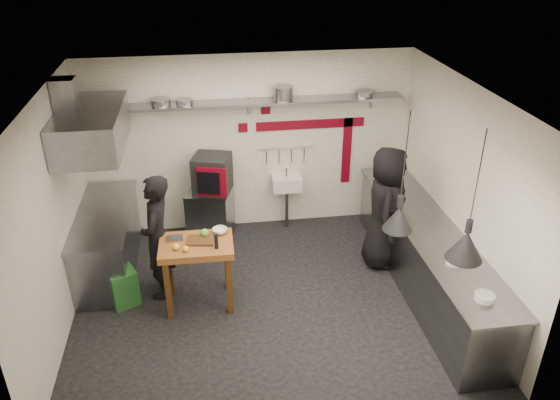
{
  "coord_description": "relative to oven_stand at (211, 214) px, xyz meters",
  "views": [
    {
      "loc": [
        -0.71,
        -5.78,
        4.53
      ],
      "look_at": [
        0.2,
        0.3,
        1.33
      ],
      "focal_mm": 35.0,
      "sensor_mm": 36.0,
      "label": 1
    }
  ],
  "objects": [
    {
      "name": "counter_left_top",
      "position": [
        -1.47,
        -0.72,
        0.52
      ],
      "size": [
        0.76,
        2.0,
        0.03
      ],
      "primitive_type": "cube",
      "color": "slate",
      "rests_on": "counter_left"
    },
    {
      "name": "red_tile_b",
      "position": [
        0.58,
        0.31,
        1.28
      ],
      "size": [
        0.14,
        0.02,
        0.14
      ],
      "primitive_type": "cube",
      "color": "#5E0615",
      "rests_on": "wall_back"
    },
    {
      "name": "utensil_rail",
      "position": [
        1.23,
        0.29,
        0.92
      ],
      "size": [
        0.9,
        0.02,
        0.02
      ],
      "primitive_type": "cylinder",
      "rotation": [
        0.0,
        1.57,
        0.0
      ],
      "color": "slate",
      "rests_on": "wall_back"
    },
    {
      "name": "chef_right",
      "position": [
        2.43,
        -1.1,
        0.5
      ],
      "size": [
        0.82,
        1.02,
        1.8
      ],
      "primitive_type": "imported",
      "rotation": [
        0.0,
        0.0,
        1.25
      ],
      "color": "black",
      "rests_on": "floor"
    },
    {
      "name": "oven_door",
      "position": [
        0.05,
        -0.3,
        0.69
      ],
      "size": [
        0.43,
        0.15,
        0.46
      ],
      "primitive_type": "cube",
      "rotation": [
        0.0,
        0.0,
        -0.29
      ],
      "color": "#5E0615",
      "rests_on": "combi_oven"
    },
    {
      "name": "small_bowl_right",
      "position": [
        2.78,
        -2.59,
        0.56
      ],
      "size": [
        0.25,
        0.25,
        0.05
      ],
      "primitive_type": "cylinder",
      "rotation": [
        0.0,
        0.0,
        0.3
      ],
      "color": "silver",
      "rests_on": "counter_right_top"
    },
    {
      "name": "red_band_vert",
      "position": [
        2.23,
        0.31,
        0.8
      ],
      "size": [
        0.14,
        0.02,
        1.1
      ],
      "primitive_type": "cube",
      "color": "#5E0615",
      "rests_on": "wall_back"
    },
    {
      "name": "heat_lamp_near",
      "position": [
        2.05,
        -2.52,
        1.71
      ],
      "size": [
        0.43,
        0.43,
        1.39
      ],
      "primitive_type": null,
      "rotation": [
        0.0,
        0.0,
        -0.32
      ],
      "color": "black",
      "rests_on": "ceiling"
    },
    {
      "name": "counter_right_top",
      "position": [
        2.83,
        -1.77,
        0.52
      ],
      "size": [
        0.76,
        3.9,
        0.03
      ],
      "primitive_type": "cube",
      "color": "slate",
      "rests_on": "counter_right"
    },
    {
      "name": "wall_front",
      "position": [
        0.68,
        -3.87,
        1.0
      ],
      "size": [
        5.0,
        0.04,
        2.8
      ],
      "primitive_type": "cube",
      "color": "white",
      "rests_on": "floor"
    },
    {
      "name": "oven_stand",
      "position": [
        0.0,
        0.0,
        0.0
      ],
      "size": [
        0.79,
        0.75,
        0.8
      ],
      "primitive_type": "cube",
      "rotation": [
        0.0,
        0.0,
        -0.29
      ],
      "color": "slate",
      "rests_on": "floor"
    },
    {
      "name": "wall_back",
      "position": [
        0.68,
        0.33,
        1.0
      ],
      "size": [
        5.0,
        0.04,
        2.8
      ],
      "primitive_type": "cube",
      "color": "white",
      "rests_on": "floor"
    },
    {
      "name": "sink_drain",
      "position": [
        1.23,
        0.11,
        -0.06
      ],
      "size": [
        0.06,
        0.06,
        0.66
      ],
      "primitive_type": "cylinder",
      "color": "slate",
      "rests_on": "floor"
    },
    {
      "name": "oven_glass",
      "position": [
        -0.0,
        -0.33,
        0.69
      ],
      "size": [
        0.32,
        0.11,
        0.34
      ],
      "primitive_type": "cube",
      "rotation": [
        0.0,
        0.0,
        -0.29
      ],
      "color": "black",
      "rests_on": "oven_door"
    },
    {
      "name": "shelf_bracket_right",
      "position": [
        2.58,
        0.3,
        1.62
      ],
      "size": [
        0.04,
        0.06,
        0.24
      ],
      "primitive_type": "cube",
      "color": "slate",
      "rests_on": "wall_back"
    },
    {
      "name": "shelf_bracket_mid",
      "position": [
        0.68,
        0.3,
        1.62
      ],
      "size": [
        0.04,
        0.06,
        0.24
      ],
      "primitive_type": "cube",
      "color": "slate",
      "rests_on": "wall_back"
    },
    {
      "name": "plate_stack",
      "position": [
        2.8,
        -3.28,
        0.56
      ],
      "size": [
        0.25,
        0.25,
        0.07
      ],
      "primitive_type": "cylinder",
      "rotation": [
        0.0,
        0.0,
        0.19
      ],
      "color": "silver",
      "rests_on": "counter_right_top"
    },
    {
      "name": "prep_table",
      "position": [
        -0.21,
        -1.67,
        0.06
      ],
      "size": [
        0.93,
        0.66,
        0.92
      ],
      "primitive_type": null,
      "rotation": [
        0.0,
        0.0,
        -0.02
      ],
      "color": "brown",
      "rests_on": "floor"
    },
    {
      "name": "lemon_a",
      "position": [
        -0.45,
        -1.79,
        0.56
      ],
      "size": [
        0.11,
        0.11,
        0.09
      ],
      "primitive_type": "sphere",
      "rotation": [
        0.0,
        0.0,
        0.31
      ],
      "color": "yellow",
      "rests_on": "prep_table"
    },
    {
      "name": "combi_oven",
      "position": [
        0.06,
        -0.01,
        0.69
      ],
      "size": [
        0.65,
        0.62,
        0.58
      ],
      "primitive_type": "cube",
      "rotation": [
        0.0,
        0.0,
        -0.29
      ],
      "color": "black",
      "rests_on": "oven_stand"
    },
    {
      "name": "hand_sink",
      "position": [
        1.23,
        0.15,
        0.38
      ],
      "size": [
        0.46,
        0.34,
        0.22
      ],
      "primitive_type": "cube",
      "color": "silver",
      "rests_on": "wall_back"
    },
    {
      "name": "chef_left",
      "position": [
        -0.71,
        -1.37,
        0.46
      ],
      "size": [
        0.51,
        0.69,
        1.72
      ],
      "primitive_type": "imported",
      "rotation": [
        0.0,
        0.0,
        -1.73
      ],
      "color": "black",
      "rests_on": "floor"
    },
    {
      "name": "lemon_b",
      "position": [
        -0.34,
        -1.85,
        0.56
      ],
      "size": [
        0.08,
        0.08,
        0.08
      ],
      "primitive_type": "sphere",
      "rotation": [
        0.0,
        0.0,
        0.1
      ],
      "color": "yellow",
      "rests_on": "prep_table"
    },
    {
      "name": "floor",
      "position": [
        0.68,
        -1.77,
        -0.4
      ],
      "size": [
        5.0,
        5.0,
        0.0
      ],
      "primitive_type": "plane",
      "color": "black",
      "rests_on": "ground"
    },
    {
      "name": "wall_right",
      "position": [
        3.18,
        -1.77,
        1.0
      ],
      "size": [
        0.04,
        4.2,
        2.8
      ],
      "primitive_type": "cube",
      "color": "white",
      "rests_on": "floor"
    },
    {
      "name": "green_bin",
      "position": [
        -1.2,
        -1.53,
        -0.15
      ],
      "size": [
        0.44,
        0.44,
        0.5
      ],
      "primitive_type": "cube",
      "rotation": [
        0.0,
        0.0,
        0.43
      ],
      "color": "#1F5422",
      "rests_on": "floor"
    },
    {
      "name": "hood_duct",
      "position": [
        -1.67,
        -0.72,
        2.15
      ],
      "size": [
        0.28,
        0.28,
        0.5
      ],
      "primitive_type": "cube",
      "color": "slate",
      "rests_on": "ceiling"
    },
    {
      "name": "veg_ball",
      "position": [
        -0.1,
        -1.53,
        0.57
      ],
      "size": [
        0.14,
        0.14,
        0.11
      ],
      "primitive_type": "sphere",
      "rotation": [
        0.0,
        0.0,
        0.32
      ],
      "color": "#5D9835",
      "rests_on": "prep_table"
    },
    {
      "name": "sink_tap",
      "position": [
        1.23,
        0.15,
        0.56
      ],
      "size": [
        0.03,
        0.03,
        0.14
      ],
      "primitive_type": "cylinder",
      "color": "slate",
      "rests_on": "hand_sink"
    },
    {
      "name": "pan_far_left",
      "position": [
        -0.6,
        0.15,
        1.79
      ],
      "size": [
        0.36,
        0.36,
        0.09
      ],
      "primitive_type": "cylinder",
      "rotation": [
        0.0,
        0.0,
        -0.4
      ],
      "color": "slate",
      "rests_on": "back_shelf"
    },
    {
      "name": "extractor_hood",
      "position": [
        -1.42,
        -0.72,
        1.75
      ],
      "size": [
        0.78,
        1.6,
        0.5
      ],
      "primitive_type": "cube",
      "color": "slate",
      "rests_on": "ceiling"
    },
    {
      "name": "wall_left",
      "position": [
        -1.82,
        -1.77,
        1.0
      ],
      "size": [
        0.04,
        4.2,
        2.8
      ],
      "primitive_type": "cube",
      "color": "white",
      "rests_on": "floor"
    },
    {
      "name": "bowl",
      "position": [
        0.1,
        -1.47,
        0.55
      ],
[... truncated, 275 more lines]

